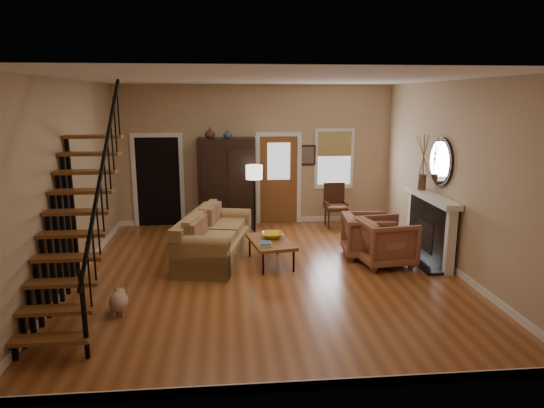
{
  "coord_description": "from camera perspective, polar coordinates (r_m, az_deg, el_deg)",
  "views": [
    {
      "loc": [
        -0.69,
        -7.97,
        3.01
      ],
      "look_at": [
        0.1,
        0.4,
        1.15
      ],
      "focal_mm": 32.0,
      "sensor_mm": 36.0,
      "label": 1
    }
  ],
  "objects": [
    {
      "name": "room",
      "position": [
        9.86,
        -3.74,
        3.66
      ],
      "size": [
        7.0,
        7.33,
        3.3
      ],
      "color": "#955025",
      "rests_on": "ground"
    },
    {
      "name": "staircase",
      "position": [
        7.13,
        -22.3,
        0.11
      ],
      "size": [
        0.94,
        2.8,
        3.2
      ],
      "primitive_type": null,
      "color": "brown",
      "rests_on": "ground"
    },
    {
      "name": "fireplace",
      "position": [
        9.57,
        18.32,
        -1.91
      ],
      "size": [
        0.33,
        1.95,
        2.3
      ],
      "color": "black",
      "rests_on": "ground"
    },
    {
      "name": "armoire",
      "position": [
        11.29,
        -5.37,
        2.43
      ],
      "size": [
        1.3,
        0.6,
        2.1
      ],
      "primitive_type": null,
      "color": "black",
      "rests_on": "ground"
    },
    {
      "name": "vase_a",
      "position": [
        11.06,
        -7.33,
        8.3
      ],
      "size": [
        0.24,
        0.24,
        0.25
      ],
      "primitive_type": "imported",
      "color": "#4C2619",
      "rests_on": "armoire"
    },
    {
      "name": "vase_b",
      "position": [
        11.05,
        -5.23,
        8.25
      ],
      "size": [
        0.2,
        0.2,
        0.21
      ],
      "primitive_type": "imported",
      "color": "#334C60",
      "rests_on": "armoire"
    },
    {
      "name": "sofa",
      "position": [
        9.19,
        -6.75,
        -3.91
      ],
      "size": [
        1.49,
        2.48,
        0.86
      ],
      "primitive_type": null,
      "rotation": [
        0.0,
        0.0,
        -0.22
      ],
      "color": "#997845",
      "rests_on": "ground"
    },
    {
      "name": "coffee_table",
      "position": [
        8.94,
        -0.16,
        -5.67
      ],
      "size": [
        0.89,
        1.29,
        0.45
      ],
      "primitive_type": null,
      "rotation": [
        0.0,
        0.0,
        0.18
      ],
      "color": "brown",
      "rests_on": "ground"
    },
    {
      "name": "bowl",
      "position": [
        9.0,
        0.07,
        -3.69
      ],
      "size": [
        0.41,
        0.41,
        0.1
      ],
      "primitive_type": "imported",
      "color": "gold",
      "rests_on": "coffee_table"
    },
    {
      "name": "books",
      "position": [
        8.57,
        -0.77,
        -4.69
      ],
      "size": [
        0.22,
        0.3,
        0.06
      ],
      "primitive_type": null,
      "color": "beige",
      "rests_on": "coffee_table"
    },
    {
      "name": "armchair_left",
      "position": [
        9.09,
        13.22,
        -4.35
      ],
      "size": [
        1.06,
        1.03,
        0.86
      ],
      "primitive_type": "imported",
      "rotation": [
        0.0,
        0.0,
        1.7
      ],
      "color": "brown",
      "rests_on": "ground"
    },
    {
      "name": "armchair_right",
      "position": [
        9.48,
        11.18,
        -3.68
      ],
      "size": [
        0.99,
        0.96,
        0.83
      ],
      "primitive_type": "imported",
      "rotation": [
        0.0,
        0.0,
        1.47
      ],
      "color": "brown",
      "rests_on": "ground"
    },
    {
      "name": "floor_lamp",
      "position": [
        10.57,
        -2.09,
        0.35
      ],
      "size": [
        0.45,
        0.45,
        1.58
      ],
      "primitive_type": null,
      "rotation": [
        0.0,
        0.0,
        -0.3
      ],
      "color": "black",
      "rests_on": "ground"
    },
    {
      "name": "side_chair",
      "position": [
        11.49,
        7.51,
        -0.2
      ],
      "size": [
        0.54,
        0.54,
        1.02
      ],
      "primitive_type": null,
      "color": "#3B2012",
      "rests_on": "ground"
    },
    {
      "name": "dog",
      "position": [
        7.32,
        -17.6,
        -11.04
      ],
      "size": [
        0.33,
        0.48,
        0.33
      ],
      "primitive_type": null,
      "rotation": [
        0.0,
        0.0,
        0.15
      ],
      "color": "tan",
      "rests_on": "ground"
    }
  ]
}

